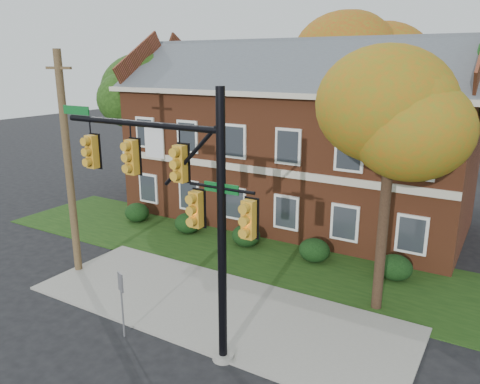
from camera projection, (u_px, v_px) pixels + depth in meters
The scene contains 15 objects.
ground at pixel (198, 321), 16.05m from camera, with size 120.00×120.00×0.00m, color black.
sidewalk at pixel (215, 307), 16.86m from camera, with size 14.00×5.00×0.08m, color gray.
grass_strip at pixel (277, 259), 21.00m from camera, with size 30.00×6.00×0.04m, color #193811.
apartment_building at pixel (295, 130), 25.58m from camera, with size 18.80×8.80×9.74m.
hedge_far_left at pixel (137, 212), 25.89m from camera, with size 1.40×1.26×1.05m, color black.
hedge_left at pixel (188, 223), 24.16m from camera, with size 1.40×1.26×1.05m, color black.
hedge_center at pixel (246, 236), 22.43m from camera, with size 1.40×1.26×1.05m, color black.
hedge_right at pixel (314, 250), 20.70m from camera, with size 1.40×1.26×1.05m, color black.
hedge_far_right at pixel (395, 267), 18.97m from camera, with size 1.40×1.26×1.05m, color black.
tree_near_right at pixel (398, 124), 14.87m from camera, with size 4.50×4.25×8.58m.
tree_left_rear at pixel (145, 93), 29.01m from camera, with size 5.40×5.10×8.88m.
tree_far_rear at pixel (366, 57), 30.36m from camera, with size 6.84×6.46×11.52m.
traffic_signal at pixel (179, 193), 13.35m from camera, with size 7.16×0.64×7.99m.
utility_pole at pixel (68, 165), 18.67m from camera, with size 1.41×0.31×9.06m.
sign_post at pixel (121, 294), 14.73m from camera, with size 0.32×0.16×2.25m.
Camera 1 is at (8.55, -11.51, 8.58)m, focal length 35.00 mm.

